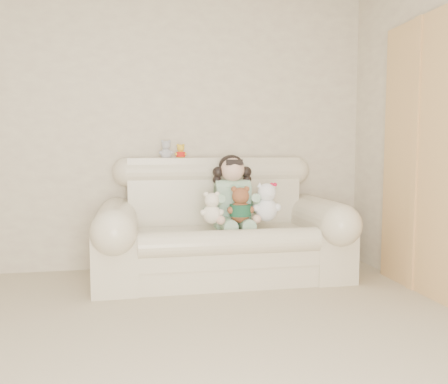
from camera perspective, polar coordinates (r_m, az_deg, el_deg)
wall_back at (r=4.36m, az=-11.83°, el=7.74°), size 4.50×0.00×4.50m
sofa at (r=3.96m, az=-0.28°, el=-3.26°), size 2.10×0.95×1.03m
door_panel at (r=3.90m, az=22.72°, el=4.11°), size 0.06×0.90×2.10m
seated_child at (r=4.03m, az=1.03°, el=0.16°), size 0.39×0.48×0.65m
brown_teddy at (r=3.83m, az=2.01°, el=-1.11°), size 0.25×0.20×0.35m
white_cat at (r=3.92m, az=5.21°, el=-0.73°), size 0.27×0.22×0.39m
cream_teddy at (r=3.78m, az=-1.52°, el=-1.56°), size 0.23×0.21×0.30m
yellow_mini_bear at (r=4.23m, az=-5.34°, el=5.10°), size 0.11×0.09×0.17m
grey_mini_plush at (r=4.23m, az=-7.11°, el=5.37°), size 0.14×0.12×0.21m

